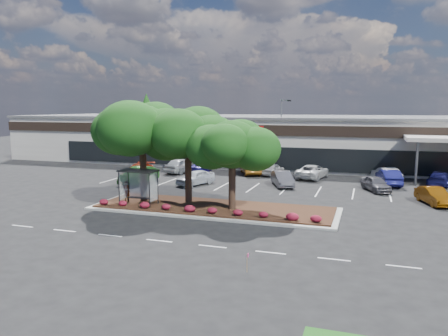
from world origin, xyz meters
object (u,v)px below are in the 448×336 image
(car_0, at_px, (139,172))
(car_1, at_px, (139,175))
(light_pole, at_px, (282,138))
(survey_stake, at_px, (247,260))

(car_0, distance_m, car_1, 2.42)
(light_pole, bearing_deg, survey_stake, -81.50)
(survey_stake, bearing_deg, light_pole, 98.50)
(light_pole, distance_m, car_1, 19.53)
(survey_stake, relative_size, car_0, 0.17)
(survey_stake, distance_m, car_1, 25.26)
(light_pole, bearing_deg, car_1, -125.19)
(survey_stake, height_order, car_0, car_0)
(light_pole, height_order, car_1, light_pole)
(light_pole, xyz_separation_m, car_1, (-11.13, -15.78, -2.89))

